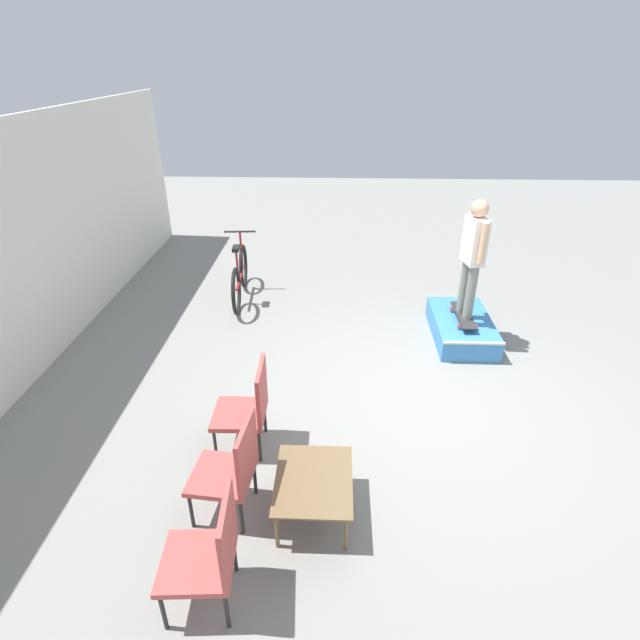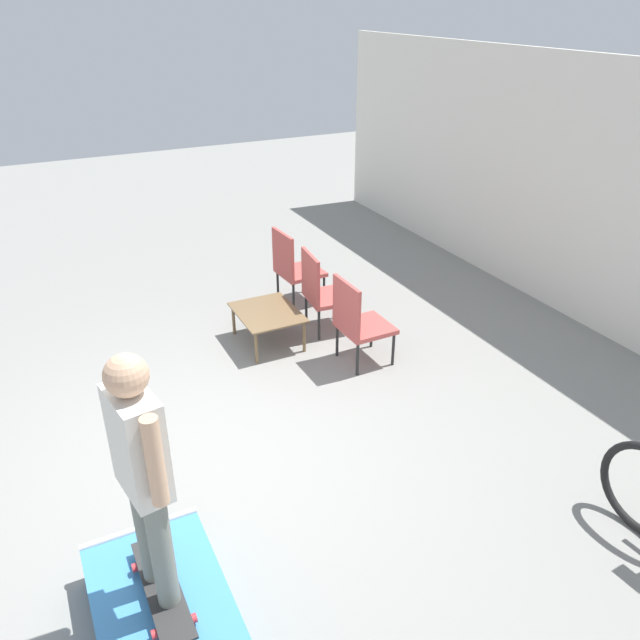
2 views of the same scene
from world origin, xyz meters
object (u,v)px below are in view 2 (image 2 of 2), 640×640
object	(u,v)px
person_skater	(141,465)
patio_chair_left	(293,265)
patio_chair_center	(322,289)
coffee_table	(267,315)
patio_chair_right	(357,320)
skate_ramp_box	(167,624)
skateboard_on_ramp	(162,588)

from	to	relation	value
person_skater	patio_chair_left	world-z (taller)	person_skater
person_skater	patio_chair_center	distance (m)	4.17
coffee_table	patio_chair_left	world-z (taller)	patio_chair_left
patio_chair_right	person_skater	bearing A→B (deg)	130.13
skate_ramp_box	skateboard_on_ramp	xyz separation A→B (m)	(-0.07, 0.02, 0.24)
person_skater	patio_chair_left	size ratio (longest dim) A/B	1.65
person_skater	patio_chair_right	size ratio (longest dim) A/B	1.65
skate_ramp_box	patio_chair_right	size ratio (longest dim) A/B	1.45
skate_ramp_box	coffee_table	distance (m)	3.75
skateboard_on_ramp	patio_chair_left	bearing A→B (deg)	145.89
skate_ramp_box	patio_chair_left	size ratio (longest dim) A/B	1.45
skateboard_on_ramp	patio_chair_left	world-z (taller)	patio_chair_left
coffee_table	patio_chair_right	size ratio (longest dim) A/B	0.85
patio_chair_center	patio_chair_right	xyz separation A→B (m)	(0.84, -0.00, 0.00)
person_skater	patio_chair_left	xyz separation A→B (m)	(-3.95, 2.63, -0.82)
skateboard_on_ramp	coffee_table	xyz separation A→B (m)	(-3.13, 1.94, -0.04)
skate_ramp_box	patio_chair_right	distance (m)	3.57
coffee_table	patio_chair_left	xyz separation A→B (m)	(-0.82, 0.69, 0.17)
person_skater	coffee_table	world-z (taller)	person_skater
patio_chair_center	patio_chair_left	bearing A→B (deg)	5.79
person_skater	patio_chair_right	bearing A→B (deg)	121.46
skateboard_on_ramp	patio_chair_right	size ratio (longest dim) A/B	0.85
skate_ramp_box	coffee_table	xyz separation A→B (m)	(-3.19, 1.95, 0.20)
skateboard_on_ramp	patio_chair_left	xyz separation A→B (m)	(-3.95, 2.63, 0.13)
skateboard_on_ramp	patio_chair_left	size ratio (longest dim) A/B	0.85
patio_chair_left	patio_chair_center	world-z (taller)	same
skate_ramp_box	person_skater	xyz separation A→B (m)	(-0.07, 0.02, 1.19)
coffee_table	patio_chair_right	xyz separation A→B (m)	(0.83, 0.69, 0.17)
skate_ramp_box	coffee_table	bearing A→B (deg)	148.54
skateboard_on_ramp	skate_ramp_box	bearing A→B (deg)	-14.03
skateboard_on_ramp	coffee_table	size ratio (longest dim) A/B	1.00
patio_chair_left	patio_chair_right	distance (m)	1.65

